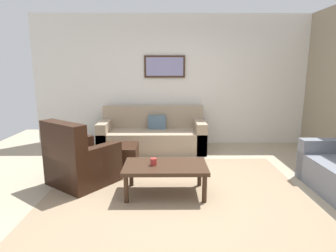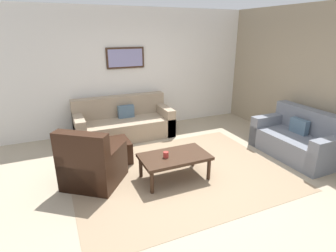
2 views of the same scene
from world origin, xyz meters
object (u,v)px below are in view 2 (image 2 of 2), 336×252
(coffee_table, at_px, (175,158))
(couch_main, at_px, (123,123))
(cup, at_px, (166,155))
(couch_loveseat, at_px, (300,140))
(framed_artwork, at_px, (125,58))
(ottoman, at_px, (114,151))
(armchair_leather, at_px, (92,167))

(coffee_table, bearing_deg, couch_main, 96.85)
(couch_main, height_order, cup, couch_main)
(couch_loveseat, relative_size, framed_artwork, 1.82)
(couch_main, bearing_deg, cup, -87.20)
(framed_artwork, bearing_deg, coffee_table, -89.69)
(couch_main, relative_size, cup, 23.19)
(cup, bearing_deg, coffee_table, 3.66)
(couch_loveseat, distance_m, ottoman, 3.54)
(couch_main, xyz_separation_m, framed_artwork, (0.25, 0.43, 1.41))
(couch_main, height_order, coffee_table, couch_main)
(coffee_table, bearing_deg, framed_artwork, 90.31)
(coffee_table, xyz_separation_m, cup, (-0.16, -0.01, 0.10))
(ottoman, relative_size, cup, 6.10)
(couch_loveseat, xyz_separation_m, armchair_leather, (-3.84, 0.51, 0.01))
(ottoman, height_order, coffee_table, coffee_table)
(ottoman, bearing_deg, armchair_leather, -127.17)
(coffee_table, distance_m, framed_artwork, 2.95)
(couch_main, bearing_deg, armchair_leather, -118.12)
(armchair_leather, height_order, ottoman, armchair_leather)
(armchair_leather, bearing_deg, ottoman, 52.83)
(ottoman, bearing_deg, framed_artwork, 65.49)
(ottoman, relative_size, framed_artwork, 0.64)
(armchair_leather, distance_m, coffee_table, 1.30)
(couch_loveseat, relative_size, coffee_table, 1.45)
(armchair_leather, height_order, framed_artwork, framed_artwork)
(couch_main, xyz_separation_m, ottoman, (-0.49, -1.19, -0.10))
(couch_main, height_order, couch_loveseat, same)
(coffee_table, bearing_deg, cup, -176.34)
(coffee_table, xyz_separation_m, framed_artwork, (-0.01, 2.62, 1.35))
(couch_main, height_order, ottoman, couch_main)
(couch_main, bearing_deg, couch_loveseat, -39.65)
(couch_loveseat, bearing_deg, framed_artwork, 132.99)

